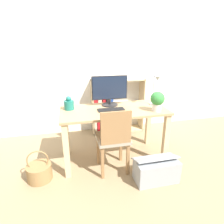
{
  "coord_description": "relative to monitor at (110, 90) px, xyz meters",
  "views": [
    {
      "loc": [
        -0.58,
        -2.34,
        1.56
      ],
      "look_at": [
        0.0,
        0.1,
        0.68
      ],
      "focal_mm": 30.0,
      "sensor_mm": 36.0,
      "label": 1
    }
  ],
  "objects": [
    {
      "name": "potted_plant",
      "position": [
        0.54,
        -0.4,
        -0.08
      ],
      "size": [
        0.18,
        0.18,
        0.26
      ],
      "color": "silver",
      "rests_on": "desk"
    },
    {
      "name": "keyboard",
      "position": [
        -0.03,
        -0.23,
        -0.22
      ],
      "size": [
        0.36,
        0.13,
        0.02
      ],
      "color": "black",
      "rests_on": "desk"
    },
    {
      "name": "storage_box",
      "position": [
        0.39,
        -0.8,
        -0.84
      ],
      "size": [
        0.53,
        0.31,
        0.34
      ],
      "color": "#999EA3",
      "rests_on": "ground_plane"
    },
    {
      "name": "ground_plane",
      "position": [
        0.01,
        -0.19,
        -0.98
      ],
      "size": [
        10.0,
        10.0,
        0.0
      ],
      "primitive_type": "plane",
      "color": "#997F5B"
    },
    {
      "name": "chair",
      "position": [
        -0.07,
        -0.51,
        -0.5
      ],
      "size": [
        0.4,
        0.4,
        0.88
      ],
      "rotation": [
        0.0,
        0.0,
        -0.1
      ],
      "color": "#9E937F",
      "rests_on": "ground_plane"
    },
    {
      "name": "wall_back",
      "position": [
        0.01,
        0.9,
        0.32
      ],
      "size": [
        8.0,
        0.05,
        2.6
      ],
      "color": "silver",
      "rests_on": "ground_plane"
    },
    {
      "name": "monitor",
      "position": [
        0.0,
        0.0,
        0.0
      ],
      "size": [
        0.51,
        0.23,
        0.42
      ],
      "color": "#232326",
      "rests_on": "desk"
    },
    {
      "name": "desk",
      "position": [
        0.01,
        -0.19,
        -0.37
      ],
      "size": [
        1.43,
        0.69,
        0.75
      ],
      "color": "tan",
      "rests_on": "ground_plane"
    },
    {
      "name": "basket",
      "position": [
        -0.99,
        -0.45,
        -0.88
      ],
      "size": [
        0.3,
        0.3,
        0.4
      ],
      "color": "#997547",
      "rests_on": "ground_plane"
    },
    {
      "name": "vase",
      "position": [
        -0.57,
        -0.07,
        -0.16
      ],
      "size": [
        0.13,
        0.13,
        0.18
      ],
      "color": "#1E7266",
      "rests_on": "desk"
    },
    {
      "name": "bookshelf",
      "position": [
        0.13,
        0.73,
        -0.51
      ],
      "size": [
        0.97,
        0.28,
        1.0
      ],
      "color": "#D8BC8C",
      "rests_on": "ground_plane"
    },
    {
      "name": "desk_lamp",
      "position": [
        0.62,
        -0.15,
        0.03
      ],
      "size": [
        0.1,
        0.19,
        0.42
      ],
      "color": "#B7B7BC",
      "rests_on": "desk"
    }
  ]
}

